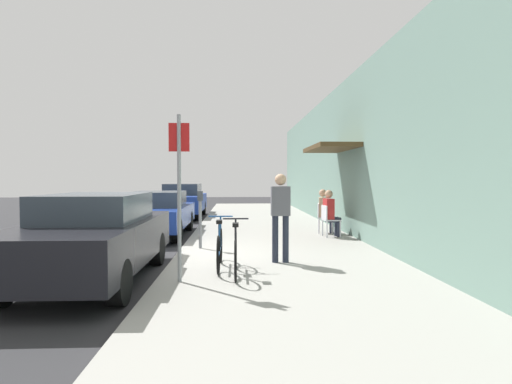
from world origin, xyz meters
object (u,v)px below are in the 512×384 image
(seated_patron_1, at_px, (325,209))
(cafe_chair_1, at_px, (323,216))
(bicycle_0, at_px, (236,253))
(seated_patron_0, at_px, (331,212))
(bicycle_1, at_px, (220,248))
(cafe_chair_0, at_px, (329,218))
(parking_meter, at_px, (200,215))
(parked_car_0, at_px, (94,236))
(parked_car_2, at_px, (183,200))
(street_sign, at_px, (179,184))
(parked_car_1, at_px, (157,213))
(pedestrian_standing, at_px, (280,210))

(seated_patron_1, bearing_deg, cafe_chair_1, 170.21)
(bicycle_0, xyz_separation_m, seated_patron_0, (2.61, 4.42, 0.34))
(seated_patron_0, distance_m, cafe_chair_1, 0.83)
(bicycle_1, relative_size, cafe_chair_0, 1.97)
(parking_meter, height_order, cafe_chair_1, parking_meter)
(parking_meter, relative_size, seated_patron_0, 1.02)
(parked_car_0, distance_m, bicycle_0, 2.39)
(parking_meter, distance_m, cafe_chair_1, 4.25)
(parked_car_2, distance_m, cafe_chair_1, 8.04)
(street_sign, xyz_separation_m, cafe_chair_1, (3.42, 5.70, -1.02))
(parked_car_0, relative_size, seated_patron_0, 3.41)
(street_sign, distance_m, bicycle_0, 1.53)
(parked_car_0, distance_m, parking_meter, 3.00)
(parked_car_2, bearing_deg, seated_patron_1, -51.95)
(parked_car_1, bearing_deg, parked_car_0, -90.00)
(cafe_chair_0, relative_size, seated_patron_0, 0.67)
(parked_car_1, height_order, cafe_chair_1, parked_car_1)
(bicycle_0, bearing_deg, cafe_chair_1, 63.95)
(cafe_chair_1, xyz_separation_m, seated_patron_1, (0.06, -0.01, 0.19))
(parking_meter, distance_m, bicycle_1, 2.27)
(street_sign, distance_m, seated_patron_0, 6.06)
(parked_car_1, relative_size, pedestrian_standing, 2.59)
(cafe_chair_0, xyz_separation_m, seated_patron_0, (0.06, 0.01, 0.19))
(parked_car_1, bearing_deg, bicycle_1, -67.98)
(street_sign, distance_m, bicycle_1, 1.62)
(street_sign, relative_size, bicycle_0, 1.52)
(cafe_chair_1, bearing_deg, cafe_chair_0, -90.04)
(parking_meter, relative_size, bicycle_0, 0.77)
(pedestrian_standing, bearing_deg, parked_car_1, 124.54)
(parked_car_2, relative_size, seated_patron_1, 3.41)
(parked_car_2, distance_m, parking_meter, 9.06)
(parked_car_2, height_order, bicycle_0, parked_car_2)
(parked_car_0, distance_m, cafe_chair_0, 6.55)
(cafe_chair_0, height_order, pedestrian_standing, pedestrian_standing)
(parked_car_0, relative_size, seated_patron_1, 3.41)
(parked_car_0, xyz_separation_m, parking_meter, (1.55, 2.56, 0.12))
(parked_car_1, relative_size, street_sign, 1.69)
(bicycle_0, relative_size, cafe_chair_1, 1.97)
(parked_car_0, xyz_separation_m, cafe_chair_0, (4.92, 4.32, -0.14))
(parking_meter, height_order, pedestrian_standing, pedestrian_standing)
(parked_car_2, bearing_deg, cafe_chair_1, -52.24)
(parked_car_0, xyz_separation_m, seated_patron_1, (4.98, 5.12, 0.05))
(bicycle_0, bearing_deg, bicycle_1, 120.60)
(cafe_chair_1, distance_m, seated_patron_1, 0.20)
(street_sign, bearing_deg, cafe_chair_0, 55.03)
(parked_car_1, relative_size, bicycle_1, 2.57)
(seated_patron_1, bearing_deg, bicycle_1, -121.54)
(parked_car_1, xyz_separation_m, seated_patron_0, (4.98, -1.22, 0.11))
(parking_meter, xyz_separation_m, bicycle_1, (0.53, -2.16, -0.41))
(parked_car_1, xyz_separation_m, pedestrian_standing, (3.23, -4.69, 0.42))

